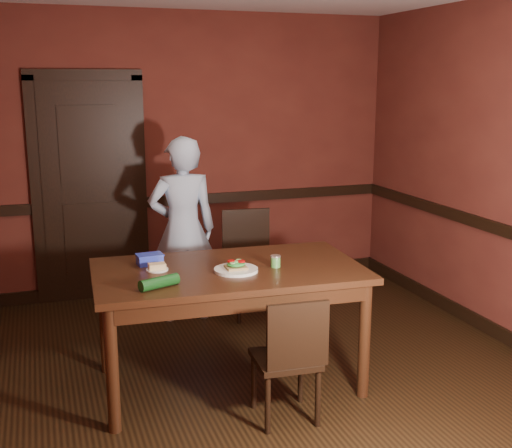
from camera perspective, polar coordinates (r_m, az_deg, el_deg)
floor at (r=4.62m, az=1.45°, el=-13.75°), size 4.00×4.50×0.01m
wall_back at (r=6.33m, az=-5.63°, el=6.23°), size 4.00×0.02×2.70m
wall_front at (r=2.29m, az=21.81°, el=-6.19°), size 4.00×0.02×2.70m
dado_back at (r=6.38m, az=-5.51°, el=2.20°), size 4.00×0.03×0.10m
baseboard_back at (r=6.59m, az=-5.36°, el=-5.01°), size 4.00×0.03×0.12m
baseboard_right at (r=5.55m, az=21.33°, el=-9.31°), size 0.03×4.50×0.12m
door at (r=6.18m, az=-14.57°, el=3.30°), size 1.05×0.07×2.20m
dining_table at (r=4.42m, az=-2.40°, el=-9.09°), size 1.83×1.09×0.83m
chair_far at (r=5.67m, az=-0.09°, el=-3.61°), size 0.48×0.48×0.93m
chair_near at (r=4.00m, az=2.62°, el=-11.69°), size 0.40×0.40×0.80m
person at (r=5.54m, az=-6.52°, el=-0.49°), size 0.60×0.41×1.60m
sandwich_plate at (r=4.20m, az=-1.79°, el=-3.96°), size 0.29×0.29×0.07m
sauce_jar at (r=4.29m, az=1.75°, el=-3.32°), size 0.07×0.07×0.08m
cheese_saucer at (r=4.27m, az=-8.79°, el=-3.85°), size 0.15×0.15×0.05m
food_tub at (r=4.40m, az=-9.43°, el=-3.11°), size 0.18×0.13×0.07m
wrapped_veg at (r=3.91m, az=-8.60°, el=-5.15°), size 0.26×0.16×0.07m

